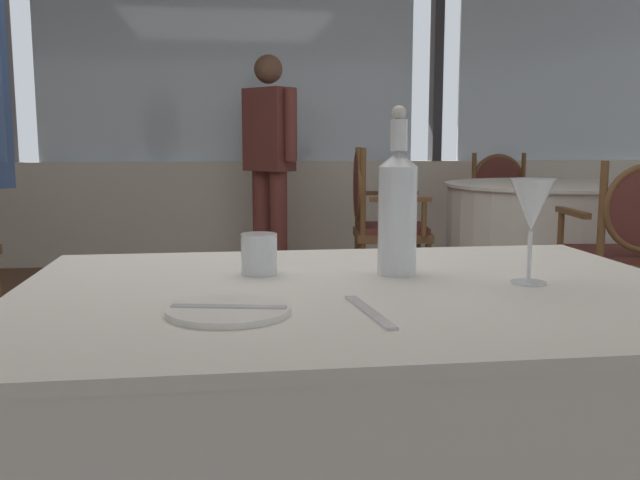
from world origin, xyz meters
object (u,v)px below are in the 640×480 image
(water_tumbler, at_px, (259,254))
(dining_chair_1_0, at_px, (632,242))
(side_plate, at_px, (229,310))
(diner_person_1, at_px, (269,153))
(dining_chair_1_3, at_px, (377,213))
(wine_glass, at_px, (532,207))
(water_bottle, at_px, (398,208))
(dining_chair_1_2, at_px, (502,202))

(water_tumbler, bearing_deg, dining_chair_1_0, 42.05)
(side_plate, distance_m, diner_person_1, 4.08)
(dining_chair_1_0, relative_size, diner_person_1, 0.57)
(diner_person_1, bearing_deg, water_tumbler, -135.44)
(water_tumbler, bearing_deg, diner_person_1, 86.19)
(dining_chair_1_3, height_order, diner_person_1, diner_person_1)
(wine_glass, relative_size, water_tumbler, 2.40)
(water_tumbler, relative_size, diner_person_1, 0.05)
(side_plate, relative_size, wine_glass, 0.98)
(wine_glass, relative_size, dining_chair_1_3, 0.20)
(wine_glass, distance_m, dining_chair_1_0, 2.30)
(side_plate, bearing_deg, water_bottle, 39.65)
(dining_chair_1_3, distance_m, diner_person_1, 1.13)
(dining_chair_1_0, bearing_deg, dining_chair_1_2, -0.00)
(water_bottle, relative_size, dining_chair_1_0, 0.35)
(wine_glass, bearing_deg, dining_chair_1_3, 82.71)
(dining_chair_1_2, height_order, dining_chair_1_3, dining_chair_1_3)
(wine_glass, bearing_deg, dining_chair_1_2, 68.10)
(diner_person_1, bearing_deg, dining_chair_1_2, -38.88)
(water_bottle, height_order, water_tumbler, water_bottle)
(water_tumbler, distance_m, dining_chair_1_3, 3.01)
(water_bottle, distance_m, dining_chair_1_2, 4.30)
(dining_chair_1_0, bearing_deg, water_bottle, 143.71)
(water_bottle, distance_m, dining_chair_1_3, 2.99)
(dining_chair_1_0, bearing_deg, diner_person_1, 43.90)
(side_plate, height_order, diner_person_1, diner_person_1)
(side_plate, bearing_deg, dining_chair_1_2, 62.56)
(diner_person_1, bearing_deg, side_plate, -136.01)
(diner_person_1, bearing_deg, dining_chair_1_0, -94.28)
(wine_glass, xyz_separation_m, dining_chair_1_3, (0.39, 3.04, -0.33))
(water_bottle, xyz_separation_m, dining_chair_1_3, (0.61, 2.91, -0.32))
(wine_glass, bearing_deg, water_bottle, 150.46)
(side_plate, bearing_deg, dining_chair_1_0, 46.00)
(side_plate, distance_m, water_bottle, 0.45)
(dining_chair_1_2, bearing_deg, dining_chair_1_3, -45.15)
(wine_glass, bearing_deg, diner_person_1, 93.45)
(side_plate, relative_size, diner_person_1, 0.12)
(water_tumbler, bearing_deg, side_plate, -101.14)
(side_plate, bearing_deg, diner_person_1, 85.62)
(side_plate, distance_m, wine_glass, 0.58)
(dining_chair_1_0, bearing_deg, wine_glass, 149.86)
(wine_glass, xyz_separation_m, dining_chair_1_2, (1.61, 4.00, -0.36))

